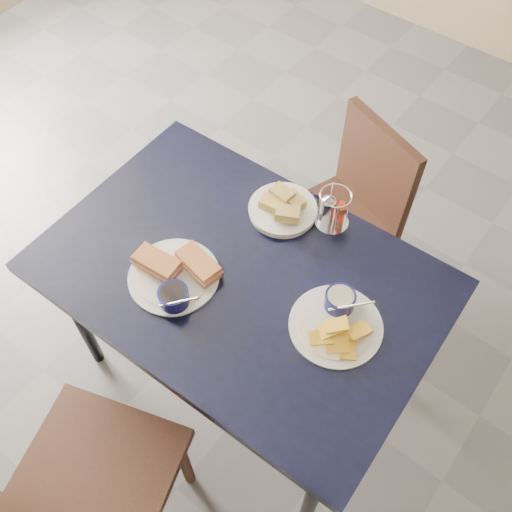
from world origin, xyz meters
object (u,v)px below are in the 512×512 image
Objects in this scene: chair_near at (66,491)px; chair_far at (347,200)px; bread_basket at (283,208)px; sandwich_plate at (176,274)px; plantain_plate at (338,318)px; condiment_caddy at (332,210)px; dining_table at (241,284)px.

chair_near is 1.43m from chair_far.
bread_basket is at bearing -95.00° from chair_far.
chair_near is 4.28× the size of bread_basket.
sandwich_plate reaches higher than chair_far.
chair_near is 3.50× the size of plantain_plate.
sandwich_plate is 0.49m from plantain_plate.
condiment_caddy is at bearing 126.79° from plantain_plate.
condiment_caddy is (-0.22, 0.29, 0.04)m from plantain_plate.
condiment_caddy is at bearing -72.06° from chair_far.
dining_table is 5.61× the size of bread_basket.
sandwich_plate is at bearing 101.52° from chair_near.
chair_far is at bearing 80.64° from sandwich_plate.
bread_basket reaches higher than dining_table.
sandwich_plate is 1.13× the size of plantain_plate.
dining_table is 0.34m from plantain_plate.
plantain_plate is at bearing 7.65° from dining_table.
dining_table is 0.77m from chair_near.
condiment_caddy reaches higher than sandwich_plate.
plantain_plate is at bearing -53.21° from condiment_caddy.
condiment_caddy is at bearing 72.78° from dining_table.
chair_far is 3.73× the size of bread_basket.
chair_near is 0.67m from sandwich_plate.
condiment_caddy is at bearing 62.83° from sandwich_plate.
sandwich_plate is at bearing -99.36° from chair_far.
chair_far is (0.01, 1.43, -0.07)m from chair_near.
chair_near reaches higher than condiment_caddy.
dining_table is 1.31× the size of chair_near.
chair_near reaches higher than dining_table.
bread_basket is 0.16m from condiment_caddy.
plantain_plate is 0.37m from condiment_caddy.
plantain_plate is 0.43m from bread_basket.
dining_table is at bearing -89.60° from chair_far.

